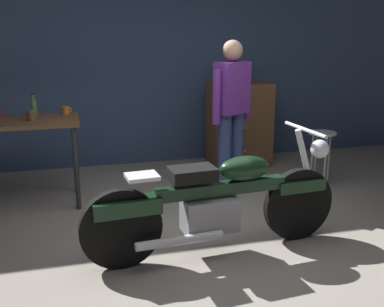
{
  "coord_description": "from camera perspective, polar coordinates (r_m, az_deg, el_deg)",
  "views": [
    {
      "loc": [
        -1.11,
        -3.45,
        1.82
      ],
      "look_at": [
        -0.0,
        0.7,
        0.65
      ],
      "focal_mm": 44.21,
      "sensor_mm": 36.0,
      "label": 1
    }
  ],
  "objects": [
    {
      "name": "ground_plane",
      "position": [
        4.05,
        2.64,
        -11.45
      ],
      "size": [
        12.0,
        12.0,
        0.0
      ],
      "primitive_type": "plane",
      "color": "gray"
    },
    {
      "name": "back_wall",
      "position": [
        6.35,
        -5.03,
        12.74
      ],
      "size": [
        8.0,
        0.12,
        3.1
      ],
      "primitive_type": "cube",
      "color": "#384C70",
      "rests_on": "ground_plane"
    },
    {
      "name": "workbench",
      "position": [
        5.07,
        -20.78,
        2.48
      ],
      "size": [
        1.3,
        0.64,
        0.9
      ],
      "color": "brown",
      "rests_on": "ground_plane"
    },
    {
      "name": "motorcycle",
      "position": [
        3.84,
        3.11,
        -5.71
      ],
      "size": [
        2.19,
        0.6,
        1.0
      ],
      "rotation": [
        0.0,
        0.0,
        0.08
      ],
      "color": "black",
      "rests_on": "ground_plane"
    },
    {
      "name": "person_standing",
      "position": [
        5.25,
        4.77,
        5.37
      ],
      "size": [
        0.51,
        0.37,
        1.67
      ],
      "rotation": [
        0.0,
        0.0,
        3.64
      ],
      "color": "#394881",
      "rests_on": "ground_plane"
    },
    {
      "name": "shop_stool",
      "position": [
        5.63,
        15.34,
        1.1
      ],
      "size": [
        0.32,
        0.32,
        0.64
      ],
      "color": "#B2B2B7",
      "rests_on": "ground_plane"
    },
    {
      "name": "wooden_dresser",
      "position": [
        6.28,
        5.72,
        3.49
      ],
      "size": [
        0.8,
        0.47,
        1.1
      ],
      "color": "brown",
      "rests_on": "ground_plane"
    },
    {
      "name": "mug_brown_stoneware",
      "position": [
        4.97,
        -18.8,
        4.41
      ],
      "size": [
        0.11,
        0.08,
        0.11
      ],
      "color": "brown",
      "rests_on": "workbench"
    },
    {
      "name": "mug_orange_travel",
      "position": [
        5.21,
        -14.99,
        5.04
      ],
      "size": [
        0.11,
        0.08,
        0.09
      ],
      "color": "orange",
      "rests_on": "workbench"
    },
    {
      "name": "bottle",
      "position": [
        5.18,
        -18.55,
        5.31
      ],
      "size": [
        0.06,
        0.06,
        0.24
      ],
      "color": "#4C8C4C",
      "rests_on": "workbench"
    }
  ]
}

